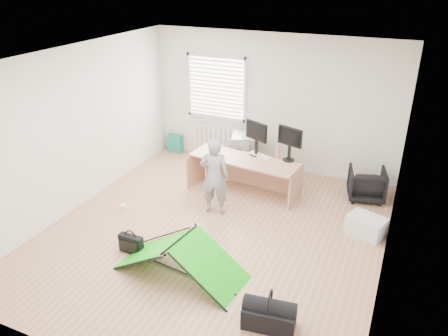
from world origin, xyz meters
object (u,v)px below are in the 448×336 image
at_px(monitor_left, 256,143).
at_px(monitor_right, 289,148).
at_px(filing_cabinet, 245,152).
at_px(person, 214,176).
at_px(duffel_bag, 269,317).
at_px(laptop_bag, 131,244).
at_px(storage_crate, 366,226).
at_px(office_chair, 367,184).
at_px(desk, 243,176).
at_px(thermos, 278,152).
at_px(kite, 180,256).

distance_m(monitor_left, monitor_right, 0.61).
relative_size(filing_cabinet, person, 0.58).
bearing_deg(duffel_bag, laptop_bag, 158.85).
xyz_separation_m(storage_crate, duffel_bag, (-0.76, -2.42, -0.02)).
xyz_separation_m(monitor_left, monitor_right, (0.61, 0.00, -0.00)).
distance_m(monitor_left, office_chair, 2.09).
distance_m(storage_crate, duffel_bag, 2.54).
bearing_deg(monitor_right, office_chair, 36.59).
distance_m(desk, person, 0.92).
distance_m(monitor_left, laptop_bag, 2.91).
xyz_separation_m(person, duffel_bag, (1.68, -2.10, -0.53)).
distance_m(desk, office_chair, 2.19).
height_order(monitor_left, monitor_right, monitor_left).
distance_m(monitor_right, storage_crate, 1.85).
bearing_deg(office_chair, storage_crate, 84.51).
bearing_deg(storage_crate, office_chair, 98.01).
distance_m(filing_cabinet, storage_crate, 2.98).
xyz_separation_m(thermos, duffel_bag, (0.96, -3.22, -0.66)).
xyz_separation_m(office_chair, kite, (-1.99, -3.20, -0.01)).
bearing_deg(kite, duffel_bag, -9.42).
distance_m(desk, laptop_bag, 2.52).
bearing_deg(office_chair, kite, 44.52).
xyz_separation_m(office_chair, storage_crate, (0.17, -1.20, -0.13)).
height_order(thermos, duffel_bag, thermos).
bearing_deg(monitor_left, storage_crate, 4.71).
relative_size(monitor_right, duffel_bag, 0.79).
relative_size(office_chair, laptop_bag, 1.70).
relative_size(person, storage_crate, 2.44).
bearing_deg(office_chair, monitor_right, 4.18).
bearing_deg(kite, thermos, 88.44).
relative_size(desk, filing_cabinet, 2.54).
height_order(kite, duffel_bag, kite).
bearing_deg(filing_cabinet, person, -102.98).
relative_size(monitor_left, laptop_bag, 1.31).
distance_m(thermos, person, 1.34).
bearing_deg(thermos, kite, -99.09).
relative_size(person, duffel_bag, 2.20).
height_order(monitor_left, duffel_bag, monitor_left).
xyz_separation_m(filing_cabinet, monitor_right, (1.09, -0.67, 0.51)).
distance_m(desk, duffel_bag, 3.30).
bearing_deg(thermos, laptop_bag, -116.63).
bearing_deg(storage_crate, person, -172.38).
bearing_deg(desk, laptop_bag, -102.82).
bearing_deg(kite, desk, 99.52).
distance_m(person, duffel_bag, 2.74).
height_order(monitor_left, office_chair, monitor_left).
height_order(thermos, person, person).
height_order(desk, thermos, thermos).
bearing_deg(monitor_left, office_chair, 37.15).
height_order(filing_cabinet, laptop_bag, filing_cabinet).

